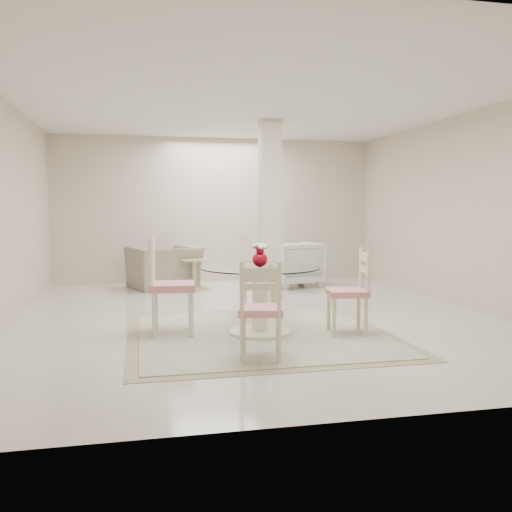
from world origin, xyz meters
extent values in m
plane|color=silver|center=(0.00, 0.00, 0.00)|extent=(7.00, 7.00, 0.00)
cube|color=beige|center=(0.00, 3.50, 1.35)|extent=(6.00, 0.02, 2.70)
cube|color=beige|center=(0.00, -3.50, 1.35)|extent=(6.00, 0.02, 2.70)
cube|color=beige|center=(-3.00, 0.00, 1.35)|extent=(0.02, 7.00, 2.70)
cube|color=beige|center=(3.00, 0.00, 1.35)|extent=(0.02, 7.00, 2.70)
cube|color=white|center=(0.00, 0.00, 2.70)|extent=(6.00, 7.00, 0.02)
cube|color=beige|center=(0.50, 1.30, 1.35)|extent=(0.30, 0.30, 2.70)
cube|color=tan|center=(-0.17, -1.01, 0.00)|extent=(2.84, 2.84, 0.01)
cube|color=beige|center=(-0.17, -1.01, 0.01)|extent=(2.60, 2.60, 0.01)
cylinder|color=#FCEBCF|center=(-0.17, -1.01, 0.03)|extent=(0.68, 0.68, 0.05)
cylinder|color=#FCEBCF|center=(-0.17, -1.01, 0.39)|extent=(0.17, 0.17, 0.70)
cylinder|color=#FCEBCF|center=(-0.17, -1.01, 0.72)|extent=(0.28, 0.28, 0.03)
cylinder|color=white|center=(-0.17, -1.01, 0.74)|extent=(1.30, 1.30, 0.01)
ellipsoid|color=#A80519|center=(-0.17, -1.01, 0.83)|extent=(0.17, 0.17, 0.16)
cylinder|color=#A80519|center=(-0.17, -1.01, 0.93)|extent=(0.09, 0.09, 0.05)
cylinder|color=#A80519|center=(-0.17, -1.01, 0.96)|extent=(0.14, 0.14, 0.02)
ellipsoid|color=white|center=(-0.17, -1.01, 0.98)|extent=(0.10, 0.10, 0.04)
ellipsoid|color=white|center=(-0.12, -0.99, 0.97)|extent=(0.10, 0.10, 0.04)
ellipsoid|color=white|center=(-0.22, -0.98, 0.97)|extent=(0.10, 0.10, 0.04)
ellipsoid|color=white|center=(-0.16, -1.06, 0.96)|extent=(0.10, 0.10, 0.04)
cylinder|color=beige|center=(0.62, -1.01, 0.22)|extent=(0.04, 0.04, 0.44)
cylinder|color=beige|center=(0.56, -1.35, 0.22)|extent=(0.04, 0.04, 0.44)
cylinder|color=beige|center=(0.95, -1.07, 0.22)|extent=(0.04, 0.04, 0.44)
cylinder|color=beige|center=(0.90, -1.41, 0.22)|extent=(0.04, 0.04, 0.44)
cube|color=red|center=(0.76, -1.21, 0.47)|extent=(0.48, 0.48, 0.07)
cube|color=beige|center=(0.94, -1.24, 0.79)|extent=(0.11, 0.38, 0.51)
cylinder|color=beige|center=(-0.19, -0.24, 0.24)|extent=(0.05, 0.05, 0.49)
cylinder|color=beige|center=(0.19, -0.30, 0.24)|extent=(0.05, 0.05, 0.49)
cylinder|color=beige|center=(-0.13, 0.13, 0.24)|extent=(0.05, 0.05, 0.49)
cylinder|color=beige|center=(0.24, 0.08, 0.24)|extent=(0.05, 0.05, 0.49)
cube|color=red|center=(0.03, -0.08, 0.52)|extent=(0.53, 0.53, 0.07)
cube|color=beige|center=(0.06, 0.13, 0.88)|extent=(0.43, 0.11, 0.57)
cylinder|color=#F1E8C6|center=(-0.92, -1.02, 0.25)|extent=(0.05, 0.05, 0.50)
cylinder|color=#F1E8C6|center=(-0.89, -0.63, 0.25)|extent=(0.05, 0.05, 0.50)
cylinder|color=#F1E8C6|center=(-1.31, -0.99, 0.25)|extent=(0.05, 0.05, 0.50)
cylinder|color=#F1E8C6|center=(-1.28, -0.60, 0.25)|extent=(0.05, 0.05, 0.50)
cube|color=red|center=(-1.10, -0.81, 0.54)|extent=(0.51, 0.51, 0.08)
cube|color=#F1E8C6|center=(-1.32, -0.79, 0.90)|extent=(0.08, 0.43, 0.58)
cylinder|color=beige|center=(-0.17, -1.82, 0.21)|extent=(0.04, 0.04, 0.42)
cylinder|color=beige|center=(-0.49, -1.74, 0.21)|extent=(0.04, 0.04, 0.42)
cylinder|color=beige|center=(-0.25, -2.14, 0.21)|extent=(0.04, 0.04, 0.42)
cylinder|color=beige|center=(-0.57, -2.06, 0.21)|extent=(0.04, 0.04, 0.42)
cube|color=red|center=(-0.37, -1.94, 0.45)|extent=(0.48, 0.48, 0.06)
cube|color=beige|center=(-0.41, -2.12, 0.76)|extent=(0.36, 0.12, 0.49)
imported|color=gray|center=(-1.03, 2.78, 0.36)|extent=(1.39, 1.31, 0.72)
imported|color=silver|center=(1.23, 2.52, 0.40)|extent=(1.01, 1.03, 0.80)
cylinder|color=#CBB77D|center=(-0.54, 2.47, 0.02)|extent=(0.49, 0.49, 0.04)
cylinder|color=#CBB77D|center=(-0.54, 2.47, 0.26)|extent=(0.07, 0.07, 0.47)
cylinder|color=#CBB77D|center=(-0.54, 2.47, 0.51)|extent=(0.51, 0.51, 0.03)
camera|label=1|loc=(-1.45, -6.70, 1.38)|focal=38.00mm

